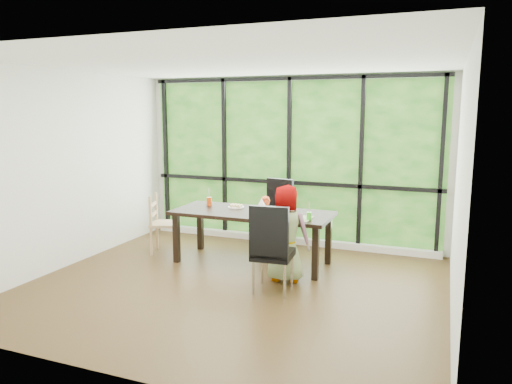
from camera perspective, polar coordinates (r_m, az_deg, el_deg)
ground at (r=6.13m, az=-2.58°, el=-10.98°), size 5.00×5.00×0.00m
back_wall at (r=7.89m, az=4.03°, el=3.71°), size 5.00×0.00×5.00m
foliage_backdrop at (r=7.87m, az=3.99°, el=3.69°), size 4.80×0.02×2.65m
window_mullions at (r=7.84m, az=3.90°, el=3.66°), size 4.80×0.06×2.65m
window_sill at (r=8.04m, az=3.71°, el=-5.62°), size 4.80×0.12×0.10m
dining_table at (r=6.90m, az=-0.47°, el=-5.35°), size 2.31×1.10×0.75m
chair_window_leather at (r=7.65m, az=2.12°, el=-2.60°), size 0.53×0.53×1.08m
chair_interior_leather at (r=5.80m, az=2.02°, el=-6.57°), size 0.50×0.50×1.08m
chair_end_beech at (r=7.51m, az=-10.68°, el=-3.70°), size 0.52×0.53×0.90m
child_toddler at (r=7.39m, az=1.14°, el=-3.85°), size 0.34×0.24×0.88m
child_older at (r=6.15m, az=3.46°, el=-4.87°), size 0.65×0.46×1.24m
placemat at (r=6.43m, az=4.27°, el=-3.03°), size 0.51×0.37×0.01m
plate_far at (r=7.10m, az=-2.37°, el=-1.78°), size 0.24×0.24×0.01m
plate_near at (r=6.42m, az=3.84°, el=-3.01°), size 0.22×0.22×0.01m
orange_cup at (r=7.27m, az=-5.53°, el=-1.10°), size 0.08×0.08×0.12m
green_cup at (r=6.31m, az=6.26°, el=-2.84°), size 0.07×0.07×0.10m
tissue_box at (r=6.63m, az=0.66°, el=-2.15°), size 0.13×0.13×0.11m
crepe_rolls_far at (r=7.09m, az=-2.37°, el=-1.58°), size 0.20×0.12×0.04m
crepe_rolls_near at (r=6.42m, az=3.85°, el=-2.79°), size 0.05×0.12×0.04m
straw_white at (r=7.25m, az=-5.54°, el=-0.30°), size 0.01×0.04×0.20m
straw_pink at (r=6.29m, az=6.28°, el=-2.02°), size 0.01×0.04×0.20m
tissue at (r=6.61m, az=0.66°, el=-1.22°), size 0.12×0.12×0.11m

